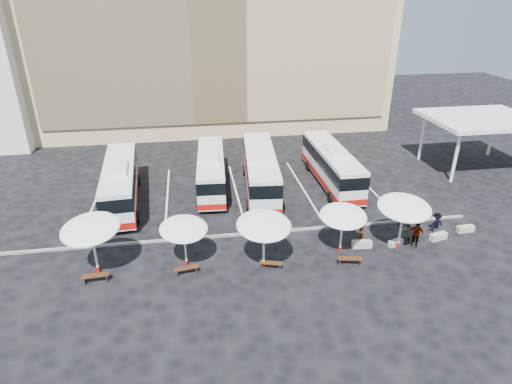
{
  "coord_description": "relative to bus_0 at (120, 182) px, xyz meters",
  "views": [
    {
      "loc": [
        -3.61,
        -26.1,
        16.14
      ],
      "look_at": [
        1.0,
        3.0,
        2.2
      ],
      "focal_mm": 30.0,
      "sensor_mm": 36.0,
      "label": 1
    }
  ],
  "objects": [
    {
      "name": "sunshade_0",
      "position": [
        -0.36,
        -9.92,
        1.25
      ],
      "size": [
        4.36,
        4.39,
        3.7
      ],
      "rotation": [
        0.0,
        0.0,
        -0.27
      ],
      "color": "white",
      "rests_on": "ground"
    },
    {
      "name": "wood_bench_0",
      "position": [
        -0.32,
        -10.93,
        -1.51
      ],
      "size": [
        1.64,
        0.54,
        0.49
      ],
      "rotation": [
        0.0,
        0.0,
        0.07
      ],
      "color": "#321A0B",
      "rests_on": "ground"
    },
    {
      "name": "bus_2",
      "position": [
        11.8,
        0.67,
        0.07
      ],
      "size": [
        3.68,
        12.25,
        3.83
      ],
      "rotation": [
        0.0,
        0.0,
        -0.1
      ],
      "color": "white",
      "rests_on": "ground"
    },
    {
      "name": "bus_1",
      "position": [
        7.56,
        1.79,
        -0.13
      ],
      "size": [
        2.99,
        10.93,
        3.43
      ],
      "rotation": [
        0.0,
        0.0,
        -0.06
      ],
      "color": "white",
      "rests_on": "ground"
    },
    {
      "name": "sunshade_3",
      "position": [
        15.5,
        -10.06,
        0.87
      ],
      "size": [
        3.68,
        3.71,
        3.24
      ],
      "rotation": [
        0.0,
        0.0,
        -0.21
      ],
      "color": "white",
      "rests_on": "ground"
    },
    {
      "name": "wood_bench_2",
      "position": [
        10.5,
        -11.23,
        -1.54
      ],
      "size": [
        1.51,
        0.78,
        0.45
      ],
      "rotation": [
        0.0,
        0.0,
        -0.28
      ],
      "color": "#321A0B",
      "rests_on": "ground"
    },
    {
      "name": "service_canopy",
      "position": [
        33.61,
        2.63,
        2.98
      ],
      "size": [
        10.0,
        8.0,
        5.2
      ],
      "color": "white",
      "rests_on": "ground"
    },
    {
      "name": "sunshade_2",
      "position": [
        10.06,
        -10.97,
        1.16
      ],
      "size": [
        3.89,
        3.93,
        3.59
      ],
      "rotation": [
        0.0,
        0.0,
        0.14
      ],
      "color": "white",
      "rests_on": "ground"
    },
    {
      "name": "passenger_0",
      "position": [
        17.28,
        -9.18,
        -1.12
      ],
      "size": [
        0.67,
        0.61,
        1.53
      ],
      "primitive_type": "imported",
      "rotation": [
        0.0,
        0.0,
        0.57
      ],
      "color": "black",
      "rests_on": "ground"
    },
    {
      "name": "bay_lines",
      "position": [
        9.61,
        0.63,
        -1.88
      ],
      "size": [
        24.15,
        12.0,
        0.01
      ],
      "color": "white",
      "rests_on": "ground"
    },
    {
      "name": "conc_bench_2",
      "position": [
        22.96,
        -9.65,
        -1.64
      ],
      "size": [
        1.36,
        0.69,
        0.49
      ],
      "primitive_type": "cube",
      "rotation": [
        0.0,
        0.0,
        0.21
      ],
      "color": "gray",
      "rests_on": "ground"
    },
    {
      "name": "bus_3",
      "position": [
        18.38,
        1.03,
        -0.01
      ],
      "size": [
        2.74,
        11.58,
        3.67
      ],
      "rotation": [
        0.0,
        0.0,
        -0.0
      ],
      "color": "white",
      "rests_on": "ground"
    },
    {
      "name": "sunshade_4",
      "position": [
        19.62,
        -10.23,
        1.24
      ],
      "size": [
        3.97,
        4.01,
        3.68
      ],
      "rotation": [
        0.0,
        0.0,
        -0.14
      ],
      "color": "white",
      "rests_on": "ground"
    },
    {
      "name": "curb_divider",
      "position": [
        9.61,
        -6.87,
        -1.81
      ],
      "size": [
        34.0,
        0.25,
        0.15
      ],
      "primitive_type": "cube",
      "color": "black",
      "rests_on": "ground"
    },
    {
      "name": "wood_bench_3",
      "position": [
        15.61,
        -11.61,
        -1.51
      ],
      "size": [
        1.67,
        0.75,
        0.49
      ],
      "rotation": [
        0.0,
        0.0,
        -0.21
      ],
      "color": "#321A0B",
      "rests_on": "ground"
    },
    {
      "name": "passenger_1",
      "position": [
        20.61,
        -9.26,
        -1.12
      ],
      "size": [
        0.86,
        0.74,
        1.52
      ],
      "primitive_type": "imported",
      "rotation": [
        0.0,
        0.0,
        2.9
      ],
      "color": "black",
      "rests_on": "ground"
    },
    {
      "name": "sunshade_1",
      "position": [
        5.16,
        -9.99,
        0.8
      ],
      "size": [
        3.94,
        3.96,
        3.16
      ],
      "rotation": [
        0.0,
        0.0,
        0.38
      ],
      "color": "white",
      "rests_on": "ground"
    },
    {
      "name": "conc_bench_3",
      "position": [
        25.51,
        -8.96,
        -1.65
      ],
      "size": [
        1.29,
        0.48,
        0.48
      ],
      "primitive_type": "cube",
      "rotation": [
        0.0,
        0.0,
        0.05
      ],
      "color": "gray",
      "rests_on": "ground"
    },
    {
      "name": "bus_0",
      "position": [
        0.0,
        0.0,
        0.0
      ],
      "size": [
        3.34,
        11.78,
        3.69
      ],
      "rotation": [
        0.0,
        0.0,
        0.07
      ],
      "color": "white",
      "rests_on": "ground"
    },
    {
      "name": "passenger_2",
      "position": [
        20.87,
        -10.14,
        -0.93
      ],
      "size": [
        1.17,
        1.04,
        1.9
      ],
      "primitive_type": "imported",
      "rotation": [
        0.0,
        0.0,
        -0.65
      ],
      "color": "black",
      "rests_on": "ground"
    },
    {
      "name": "passenger_3",
      "position": [
        23.15,
        -8.83,
        -1.07
      ],
      "size": [
        1.1,
        0.68,
        1.64
      ],
      "primitive_type": "imported",
      "rotation": [
        0.0,
        0.0,
        3.21
      ],
      "color": "black",
      "rests_on": "ground"
    },
    {
      "name": "conc_bench_1",
      "position": [
        19.6,
        -9.91,
        -1.68
      ],
      "size": [
        1.18,
        0.72,
        0.42
      ],
      "primitive_type": "cube",
      "rotation": [
        0.0,
        0.0,
        0.34
      ],
      "color": "gray",
      "rests_on": "ground"
    },
    {
      "name": "wood_bench_1",
      "position": [
        5.16,
        -10.97,
        -1.53
      ],
      "size": [
        1.55,
        0.63,
        0.46
      ],
      "rotation": [
        0.0,
        0.0,
        0.16
      ],
      "color": "#321A0B",
      "rests_on": "ground"
    },
    {
      "name": "ground",
      "position": [
        9.61,
        -7.37,
        -1.89
      ],
      "size": [
        120.0,
        120.0,
        0.0
      ],
      "primitive_type": "plane",
      "color": "black",
      "rests_on": "ground"
    },
    {
      "name": "sandstone_building",
      "position": [
        9.61,
        24.5,
        10.74
      ],
      "size": [
        42.0,
        18.25,
        29.6
      ],
      "color": "tan",
      "rests_on": "ground"
    },
    {
      "name": "conc_bench_0",
      "position": [
        17.17,
        -9.79,
        -1.63
      ],
      "size": [
        1.37,
        0.55,
        0.5
      ],
      "primitive_type": "cube",
      "rotation": [
        0.0,
        0.0,
        -0.08
      ],
      "color": "gray",
      "rests_on": "ground"
    }
  ]
}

